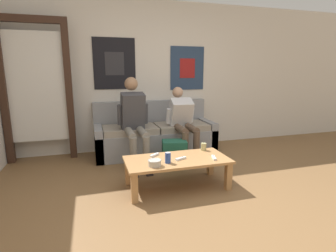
{
  "coord_description": "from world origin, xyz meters",
  "views": [
    {
      "loc": [
        -1.06,
        -2.1,
        1.38
      ],
      "look_at": [
        -0.07,
        1.21,
        0.65
      ],
      "focal_mm": 28.0,
      "sensor_mm": 36.0,
      "label": 1
    }
  ],
  "objects_px": {
    "game_controller_far_center": "(181,159)",
    "coffee_table": "(177,163)",
    "couch": "(155,136)",
    "game_controller_near_left": "(154,155)",
    "person_seated_adult": "(134,118)",
    "person_seated_teen": "(183,120)",
    "pillar_candle": "(204,147)",
    "game_controller_near_right": "(214,158)",
    "drink_can_blue": "(168,158)",
    "backpack": "(174,155)",
    "ceramic_bowl": "(155,162)"
  },
  "relations": [
    {
      "from": "pillar_candle",
      "to": "game_controller_near_right",
      "type": "bearing_deg",
      "value": -93.55
    },
    {
      "from": "person_seated_adult",
      "to": "game_controller_near_left",
      "type": "relative_size",
      "value": 9.54
    },
    {
      "from": "pillar_candle",
      "to": "game_controller_near_left",
      "type": "relative_size",
      "value": 0.8
    },
    {
      "from": "person_seated_adult",
      "to": "game_controller_near_right",
      "type": "bearing_deg",
      "value": -56.06
    },
    {
      "from": "coffee_table",
      "to": "pillar_candle",
      "type": "bearing_deg",
      "value": 26.31
    },
    {
      "from": "person_seated_teen",
      "to": "pillar_candle",
      "type": "xyz_separation_m",
      "value": [
        -0.01,
        -0.83,
        -0.21
      ]
    },
    {
      "from": "person_seated_adult",
      "to": "drink_can_blue",
      "type": "distance_m",
      "value": 1.16
    },
    {
      "from": "pillar_candle",
      "to": "drink_can_blue",
      "type": "bearing_deg",
      "value": -151.01
    },
    {
      "from": "couch",
      "to": "game_controller_near_left",
      "type": "height_order",
      "value": "couch"
    },
    {
      "from": "coffee_table",
      "to": "person_seated_teen",
      "type": "height_order",
      "value": "person_seated_teen"
    },
    {
      "from": "ceramic_bowl",
      "to": "couch",
      "type": "bearing_deg",
      "value": 75.99
    },
    {
      "from": "game_controller_near_right",
      "to": "pillar_candle",
      "type": "bearing_deg",
      "value": 86.45
    },
    {
      "from": "coffee_table",
      "to": "backpack",
      "type": "bearing_deg",
      "value": 74.51
    },
    {
      "from": "coffee_table",
      "to": "ceramic_bowl",
      "type": "distance_m",
      "value": 0.37
    },
    {
      "from": "couch",
      "to": "game_controller_far_center",
      "type": "height_order",
      "value": "couch"
    },
    {
      "from": "game_controller_near_left",
      "to": "pillar_candle",
      "type": "bearing_deg",
      "value": 3.43
    },
    {
      "from": "person_seated_adult",
      "to": "ceramic_bowl",
      "type": "height_order",
      "value": "person_seated_adult"
    },
    {
      "from": "backpack",
      "to": "pillar_candle",
      "type": "bearing_deg",
      "value": -57.88
    },
    {
      "from": "backpack",
      "to": "game_controller_far_center",
      "type": "xyz_separation_m",
      "value": [
        -0.14,
        -0.68,
        0.18
      ]
    },
    {
      "from": "couch",
      "to": "game_controller_far_center",
      "type": "relative_size",
      "value": 13.58
    },
    {
      "from": "couch",
      "to": "backpack",
      "type": "bearing_deg",
      "value": -82.41
    },
    {
      "from": "coffee_table",
      "to": "game_controller_near_left",
      "type": "bearing_deg",
      "value": 142.72
    },
    {
      "from": "drink_can_blue",
      "to": "game_controller_near_left",
      "type": "height_order",
      "value": "drink_can_blue"
    },
    {
      "from": "person_seated_adult",
      "to": "pillar_candle",
      "type": "bearing_deg",
      "value": -45.11
    },
    {
      "from": "couch",
      "to": "ceramic_bowl",
      "type": "relative_size",
      "value": 13.29
    },
    {
      "from": "game_controller_far_center",
      "to": "backpack",
      "type": "bearing_deg",
      "value": 77.95
    },
    {
      "from": "game_controller_far_center",
      "to": "coffee_table",
      "type": "bearing_deg",
      "value": 127.45
    },
    {
      "from": "pillar_candle",
      "to": "game_controller_near_right",
      "type": "height_order",
      "value": "pillar_candle"
    },
    {
      "from": "ceramic_bowl",
      "to": "game_controller_near_left",
      "type": "height_order",
      "value": "ceramic_bowl"
    },
    {
      "from": "coffee_table",
      "to": "drink_can_blue",
      "type": "height_order",
      "value": "drink_can_blue"
    },
    {
      "from": "backpack",
      "to": "ceramic_bowl",
      "type": "xyz_separation_m",
      "value": [
        -0.49,
        -0.8,
        0.21
      ]
    },
    {
      "from": "ceramic_bowl",
      "to": "game_controller_far_center",
      "type": "height_order",
      "value": "ceramic_bowl"
    },
    {
      "from": "couch",
      "to": "person_seated_teen",
      "type": "distance_m",
      "value": 0.61
    },
    {
      "from": "pillar_candle",
      "to": "game_controller_near_left",
      "type": "xyz_separation_m",
      "value": [
        -0.67,
        -0.04,
        -0.04
      ]
    },
    {
      "from": "person_seated_adult",
      "to": "game_controller_near_left",
      "type": "distance_m",
      "value": 0.89
    },
    {
      "from": "person_seated_teen",
      "to": "drink_can_blue",
      "type": "xyz_separation_m",
      "value": [
        -0.59,
        -1.15,
        -0.2
      ]
    },
    {
      "from": "game_controller_near_right",
      "to": "game_controller_far_center",
      "type": "relative_size",
      "value": 1.01
    },
    {
      "from": "backpack",
      "to": "game_controller_near_left",
      "type": "relative_size",
      "value": 2.92
    },
    {
      "from": "pillar_candle",
      "to": "drink_can_blue",
      "type": "height_order",
      "value": "drink_can_blue"
    },
    {
      "from": "person_seated_teen",
      "to": "drink_can_blue",
      "type": "relative_size",
      "value": 9.02
    },
    {
      "from": "game_controller_near_left",
      "to": "game_controller_near_right",
      "type": "xyz_separation_m",
      "value": [
        0.65,
        -0.3,
        0.0
      ]
    },
    {
      "from": "pillar_candle",
      "to": "coffee_table",
      "type": "bearing_deg",
      "value": -153.69
    },
    {
      "from": "drink_can_blue",
      "to": "ceramic_bowl",
      "type": "bearing_deg",
      "value": -162.23
    },
    {
      "from": "person_seated_teen",
      "to": "game_controller_near_left",
      "type": "height_order",
      "value": "person_seated_teen"
    },
    {
      "from": "person_seated_adult",
      "to": "person_seated_teen",
      "type": "distance_m",
      "value": 0.79
    },
    {
      "from": "backpack",
      "to": "game_controller_near_right",
      "type": "bearing_deg",
      "value": -72.39
    },
    {
      "from": "pillar_candle",
      "to": "game_controller_near_left",
      "type": "bearing_deg",
      "value": -176.57
    },
    {
      "from": "drink_can_blue",
      "to": "pillar_candle",
      "type": "bearing_deg",
      "value": 28.99
    },
    {
      "from": "game_controller_near_left",
      "to": "game_controller_near_right",
      "type": "bearing_deg",
      "value": -24.92
    },
    {
      "from": "ceramic_bowl",
      "to": "drink_can_blue",
      "type": "xyz_separation_m",
      "value": [
        0.17,
        0.05,
        0.02
      ]
    }
  ]
}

